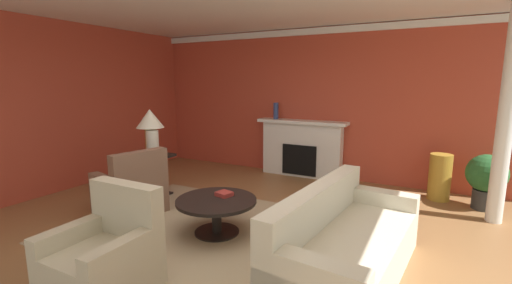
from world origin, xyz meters
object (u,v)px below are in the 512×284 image
fireplace (302,150)px  vase_on_side_table (153,144)px  armchair_near_window (131,193)px  coffee_table (216,208)px  side_table (153,173)px  armchair_facing_fireplace (105,260)px  vase_mantel_left (276,111)px  table_lamp (150,123)px  vase_tall_corner (440,177)px  sofa (345,246)px  potted_plant (486,177)px

fireplace → vase_on_side_table: size_ratio=4.19×
armchair_near_window → vase_on_side_table: size_ratio=2.25×
coffee_table → side_table: size_ratio=1.43×
armchair_facing_fireplace → vase_mantel_left: size_ratio=2.87×
table_lamp → vase_tall_corner: size_ratio=1.01×
sofa → vase_mantel_left: size_ratio=6.58×
vase_on_side_table → coffee_table: bearing=-19.9°
fireplace → vase_tall_corner: size_ratio=2.41×
fireplace → vase_tall_corner: (2.46, -0.30, -0.16)m
vase_mantel_left → fireplace: bearing=5.1°
armchair_facing_fireplace → coffee_table: bearing=82.2°
coffee_table → table_lamp: size_ratio=1.33×
table_lamp → coffee_table: bearing=-21.8°
armchair_facing_fireplace → side_table: size_ratio=1.36×
vase_on_side_table → potted_plant: 5.06m
vase_on_side_table → table_lamp: bearing=141.3°
side_table → potted_plant: bearing=21.4°
armchair_near_window → coffee_table: size_ratio=0.97×
potted_plant → coffee_table: bearing=-139.9°
armchair_facing_fireplace → table_lamp: bearing=125.4°
armchair_facing_fireplace → potted_plant: size_ratio=1.14×
side_table → vase_mantel_left: vase_mantel_left is taller
vase_on_side_table → vase_mantel_left: vase_mantel_left is taller
fireplace → armchair_facing_fireplace: size_ratio=1.89×
side_table → potted_plant: (4.79, 1.87, 0.09)m
table_lamp → vase_mantel_left: bearing=62.9°
fireplace → table_lamp: bearing=-126.4°
armchair_near_window → table_lamp: (-0.26, 0.70, 0.92)m
armchair_near_window → side_table: armchair_near_window is taller
armchair_near_window → coffee_table: (1.48, 0.01, 0.03)m
armchair_facing_fireplace → fireplace: bearing=87.7°
coffee_table → potted_plant: (3.05, 2.57, 0.16)m
armchair_near_window → armchair_facing_fireplace: bearing=-48.9°
table_lamp → vase_tall_corner: 4.73m
coffee_table → table_lamp: (-1.74, 0.70, 0.89)m
coffee_table → vase_mantel_left: (-0.57, 2.98, 0.96)m
coffee_table → vase_mantel_left: vase_mantel_left is taller
armchair_near_window → table_lamp: size_ratio=1.29×
table_lamp → vase_mantel_left: size_ratio=2.27×
armchair_near_window → vase_mantel_left: bearing=73.1°
sofa → coffee_table: size_ratio=2.18×
vase_mantel_left → armchair_facing_fireplace: bearing=-85.3°
armchair_near_window → potted_plant: 5.21m
fireplace → armchair_near_window: fireplace is taller
side_table → vase_on_side_table: vase_on_side_table is taller
coffee_table → table_lamp: bearing=158.2°
side_table → vase_on_side_table: size_ratio=1.63×
fireplace → potted_plant: 3.10m
armchair_near_window → vase_tall_corner: armchair_near_window is taller
table_lamp → potted_plant: table_lamp is taller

